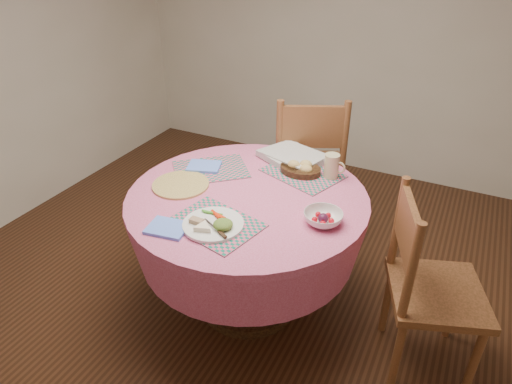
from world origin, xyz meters
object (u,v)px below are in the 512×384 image
wicker_trivet (181,185)px  fruit_bowl (323,218)px  chair_back (308,165)px  latte_mug (332,166)px  dining_table (248,226)px  bread_bowl (301,168)px  dinner_plate (214,224)px  chair_right (427,285)px

wicker_trivet → fruit_bowl: size_ratio=1.28×
wicker_trivet → fruit_bowl: fruit_bowl is taller
chair_back → latte_mug: bearing=98.2°
fruit_bowl → chair_back: bearing=114.1°
wicker_trivet → latte_mug: bearing=32.6°
fruit_bowl → dining_table: bearing=170.9°
chair_back → latte_mug: (0.30, -0.46, 0.28)m
dining_table → latte_mug: bearing=48.2°
bread_bowl → fruit_bowl: size_ratio=0.98×
chair_back → latte_mug: chair_back is taller
latte_mug → dining_table: bearing=-131.8°
wicker_trivet → bread_bowl: 0.66m
wicker_trivet → dinner_plate: bearing=-35.4°
latte_mug → wicker_trivet: bearing=-147.4°
dinner_plate → fruit_bowl: dinner_plate is taller
chair_back → wicker_trivet: (-0.39, -0.90, 0.21)m
chair_right → bread_bowl: size_ratio=4.17×
dining_table → wicker_trivet: 0.42m
bread_bowl → latte_mug: (0.17, 0.03, 0.04)m
dining_table → latte_mug: latte_mug is taller
fruit_bowl → latte_mug: bearing=103.5°
chair_right → bread_bowl: (-0.77, 0.32, 0.28)m
chair_right → dinner_plate: chair_right is taller
dinner_plate → fruit_bowl: 0.50m
wicker_trivet → dinner_plate: dinner_plate is taller
wicker_trivet → latte_mug: (0.68, 0.44, 0.07)m
wicker_trivet → latte_mug: size_ratio=2.26×
fruit_bowl → bread_bowl: bearing=123.8°
chair_back → latte_mug: size_ratio=7.90×
dining_table → latte_mug: (0.33, 0.36, 0.27)m
bread_bowl → chair_right: bearing=-22.4°
latte_mug → fruit_bowl: latte_mug is taller
wicker_trivet → fruit_bowl: (0.79, 0.00, 0.02)m
wicker_trivet → chair_right: bearing=4.1°
chair_right → chair_back: (-0.90, 0.81, 0.05)m
latte_mug → bread_bowl: bearing=-170.4°
chair_right → chair_back: chair_back is taller
dinner_plate → bread_bowl: (0.16, 0.66, 0.01)m
chair_right → dinner_plate: 1.03m
chair_right → latte_mug: 0.76m
chair_right → chair_back: bearing=28.5°
chair_back → bread_bowl: (0.13, -0.49, 0.24)m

